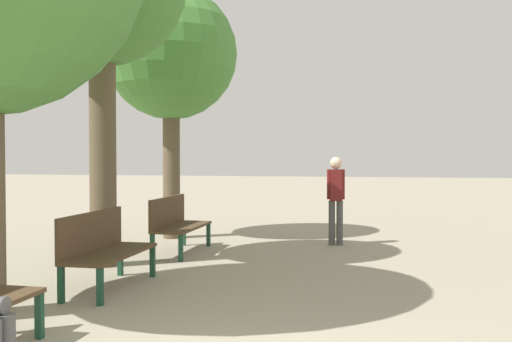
{
  "coord_description": "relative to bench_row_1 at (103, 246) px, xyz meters",
  "views": [
    {
      "loc": [
        1.14,
        -3.01,
        1.58
      ],
      "look_at": [
        -0.7,
        5.89,
        1.33
      ],
      "focal_mm": 40.0,
      "sensor_mm": 36.0,
      "label": 1
    }
  ],
  "objects": [
    {
      "name": "tree_row_2",
      "position": [
        -0.65,
        4.12,
        2.98
      ],
      "size": [
        2.52,
        2.52,
        4.79
      ],
      "color": "brown",
      "rests_on": "ground_plane"
    },
    {
      "name": "bench_row_1",
      "position": [
        0.0,
        0.0,
        0.0
      ],
      "size": [
        0.54,
        1.54,
        0.91
      ],
      "color": "#4C3823",
      "rests_on": "ground_plane"
    },
    {
      "name": "bench_row_2",
      "position": [
        0.0,
        2.56,
        0.0
      ],
      "size": [
        0.54,
        1.54,
        0.91
      ],
      "color": "#4C3823",
      "rests_on": "ground_plane"
    },
    {
      "name": "pedestrian_near",
      "position": [
        2.49,
        3.88,
        0.38
      ],
      "size": [
        0.31,
        0.21,
        1.55
      ],
      "color": "#4C4C4C",
      "rests_on": "ground_plane"
    }
  ]
}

